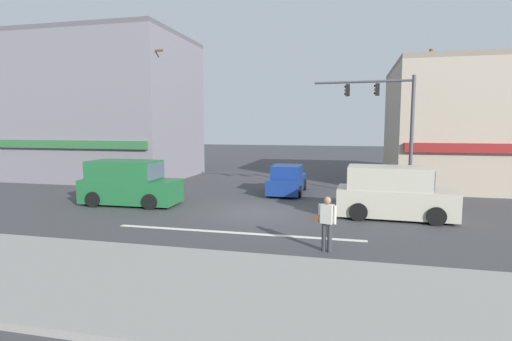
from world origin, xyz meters
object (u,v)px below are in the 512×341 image
Objects in this scene: traffic_light_mast at (391,117)px; pedestrian_foreground_with_bag at (326,220)px; sedan_waiting_far at (287,181)px; van_parked_curbside at (393,194)px; van_crossing_leftbound at (129,184)px; utility_pole_near_left at (154,114)px; utility_pole_far_right at (428,118)px.

pedestrian_foreground_with_bag is at bearing -105.77° from traffic_light_mast.
pedestrian_foreground_with_bag is (2.78, -10.07, 0.24)m from sedan_waiting_far.
van_parked_curbside reaches higher than sedan_waiting_far.
traffic_light_mast reaches higher than pedestrian_foreground_with_bag.
sedan_waiting_far is 0.88× the size of van_parked_curbside.
utility_pole_near_left is at bearing 105.03° from van_crossing_leftbound.
utility_pole_far_right is at bearing 69.59° from pedestrian_foreground_with_bag.
utility_pole_far_right is 1.31× the size of traffic_light_mast.
utility_pole_near_left reaches higher than pedestrian_foreground_with_bag.
pedestrian_foreground_with_bag is at bearing -74.54° from sedan_waiting_far.
van_parked_curbside is at bearing -44.07° from sedan_waiting_far.
van_parked_curbside is at bearing -0.08° from van_crossing_leftbound.
utility_pole_near_left is at bearing -169.60° from utility_pole_far_right.
traffic_light_mast is at bearing -10.53° from sedan_waiting_far.
utility_pole_far_right is at bearing 72.59° from van_parked_curbside.
utility_pole_near_left is 15.68m from pedestrian_foreground_with_bag.
utility_pole_near_left is 1.06× the size of utility_pole_far_right.
utility_pole_far_right reaches higher than traffic_light_mast.
van_crossing_leftbound is at bearing 179.92° from van_parked_curbside.
utility_pole_far_right reaches higher than pedestrian_foreground_with_bag.
van_crossing_leftbound is (1.46, -5.44, -3.45)m from utility_pole_near_left.
utility_pole_near_left is 2.09× the size of sedan_waiting_far.
utility_pole_near_left is at bearing 173.92° from traffic_light_mast.
sedan_waiting_far is 7.19m from van_parked_curbside.
van_crossing_leftbound and van_parked_curbside have the same top height.
van_parked_curbside is (-2.64, -8.41, -3.22)m from utility_pole_far_right.
sedan_waiting_far is 8.47m from van_crossing_leftbound.
utility_pole_far_right reaches higher than van_crossing_leftbound.
utility_pole_near_left is 1.39× the size of traffic_light_mast.
van_parked_curbside is at bearing -92.63° from traffic_light_mast.
sedan_waiting_far is (-7.80, -3.41, -3.52)m from utility_pole_far_right.
utility_pole_near_left is 9.12m from sedan_waiting_far.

